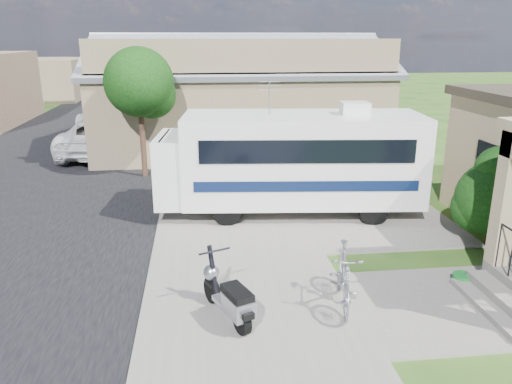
{
  "coord_description": "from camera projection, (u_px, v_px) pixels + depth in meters",
  "views": [
    {
      "loc": [
        -1.83,
        -8.86,
        4.86
      ],
      "look_at": [
        -0.5,
        2.5,
        1.3
      ],
      "focal_mm": 35.0,
      "sensor_mm": 36.0,
      "label": 1
    }
  ],
  "objects": [
    {
      "name": "ground",
      "position": [
        295.0,
        289.0,
        10.05
      ],
      "size": [
        120.0,
        120.0,
        0.0
      ],
      "primitive_type": "plane",
      "color": "#1E4412"
    },
    {
      "name": "street_slab",
      "position": [
        48.0,
        172.0,
        18.69
      ],
      "size": [
        9.0,
        80.0,
        0.02
      ],
      "primitive_type": "cube",
      "color": "black",
      "rests_on": "ground"
    },
    {
      "name": "sidewalk_slab",
      "position": [
        221.0,
        167.0,
        19.41
      ],
      "size": [
        4.0,
        80.0,
        0.06
      ],
      "primitive_type": "cube",
      "color": "slate",
      "rests_on": "ground"
    },
    {
      "name": "driveway_slab",
      "position": [
        316.0,
        211.0,
        14.48
      ],
      "size": [
        7.0,
        6.0,
        0.05
      ],
      "primitive_type": "cube",
      "color": "slate",
      "rests_on": "ground"
    },
    {
      "name": "walk_slab",
      "position": [
        461.0,
        304.0,
        9.43
      ],
      "size": [
        4.0,
        3.0,
        0.05
      ],
      "primitive_type": "cube",
      "color": "slate",
      "rests_on": "ground"
    },
    {
      "name": "warehouse",
      "position": [
        238.0,
        103.0,
        22.7
      ],
      "size": [
        12.5,
        8.4,
        5.04
      ],
      "color": "#746049",
      "rests_on": "ground"
    },
    {
      "name": "distant_bldg_near",
      "position": [
        32.0,
        79.0,
        40.14
      ],
      "size": [
        8.0,
        7.0,
        3.2
      ],
      "primitive_type": "cube",
      "color": "#746049",
      "rests_on": "ground"
    },
    {
      "name": "street_tree_a",
      "position": [
        142.0,
        86.0,
        17.25
      ],
      "size": [
        2.44,
        2.4,
        4.58
      ],
      "color": "black",
      "rests_on": "ground"
    },
    {
      "name": "street_tree_b",
      "position": [
        161.0,
        66.0,
        26.69
      ],
      "size": [
        2.44,
        2.4,
        4.73
      ],
      "color": "black",
      "rests_on": "ground"
    },
    {
      "name": "street_tree_c",
      "position": [
        169.0,
        63.0,
        35.31
      ],
      "size": [
        2.44,
        2.4,
        4.42
      ],
      "color": "black",
      "rests_on": "ground"
    },
    {
      "name": "motorhome",
      "position": [
        292.0,
        159.0,
        13.94
      ],
      "size": [
        7.46,
        2.97,
        3.73
      ],
      "rotation": [
        0.0,
        0.0,
        -0.1
      ],
      "color": "silver",
      "rests_on": "ground"
    },
    {
      "name": "shrub",
      "position": [
        495.0,
        195.0,
        11.93
      ],
      "size": [
        1.99,
        1.9,
        2.44
      ],
      "color": "black",
      "rests_on": "ground"
    },
    {
      "name": "scooter",
      "position": [
        229.0,
        297.0,
        8.73
      ],
      "size": [
        0.94,
        1.67,
        1.15
      ],
      "rotation": [
        0.0,
        0.0,
        0.39
      ],
      "color": "black",
      "rests_on": "ground"
    },
    {
      "name": "bicycle",
      "position": [
        344.0,
        279.0,
        9.23
      ],
      "size": [
        0.92,
        1.98,
        1.15
      ],
      "primitive_type": "imported",
      "rotation": [
        0.0,
        0.0,
        -0.21
      ],
      "color": "#94949B",
      "rests_on": "ground"
    },
    {
      "name": "pickup_truck",
      "position": [
        104.0,
        135.0,
        21.5
      ],
      "size": [
        3.23,
        6.12,
        1.64
      ],
      "primitive_type": "imported",
      "rotation": [
        0.0,
        0.0,
        3.05
      ],
      "color": "silver",
      "rests_on": "ground"
    },
    {
      "name": "van",
      "position": [
        114.0,
        110.0,
        27.88
      ],
      "size": [
        3.54,
        6.73,
        1.86
      ],
      "primitive_type": "imported",
      "rotation": [
        0.0,
        0.0,
        -0.15
      ],
      "color": "silver",
      "rests_on": "ground"
    },
    {
      "name": "garden_hose",
      "position": [
        462.0,
        280.0,
        10.23
      ],
      "size": [
        0.41,
        0.41,
        0.19
      ],
      "primitive_type": "cylinder",
      "color": "#166F26",
      "rests_on": "ground"
    }
  ]
}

